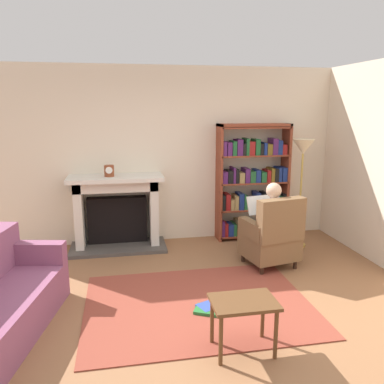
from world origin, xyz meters
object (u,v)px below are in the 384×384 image
Objects in this scene: mantel_clock at (109,171)px; floor_lamp at (303,156)px; fireplace at (117,209)px; armchair_reading at (272,236)px; bookshelf at (252,183)px; side_table at (244,309)px; seated_reader at (268,220)px.

floor_lamp is at bearing -7.53° from mantel_clock.
fireplace reaches higher than armchair_reading.
floor_lamp is at bearing -146.78° from armchair_reading.
fireplace is 0.77× the size of bookshelf.
side_table is 3.07m from floor_lamp.
mantel_clock is at bearing -38.58° from armchair_reading.
floor_lamp is (0.73, 0.59, 0.76)m from seated_reader.
mantel_clock is at bearing -130.76° from fireplace.
seated_reader reaches higher than fireplace.
armchair_reading is at bearing 90.00° from seated_reader.
fireplace is at bearing 110.39° from side_table.
seated_reader is 2.04m from side_table.
bookshelf reaches higher than floor_lamp.
mantel_clock is at bearing -176.50° from bookshelf.
armchair_reading is 0.23m from seated_reader.
side_table is (1.15, -2.76, -0.79)m from mantel_clock.
mantel_clock is at bearing 172.47° from floor_lamp.
floor_lamp reaches higher than fireplace.
mantel_clock is 0.14× the size of seated_reader.
seated_reader reaches higher than armchair_reading.
mantel_clock is 0.09× the size of bookshelf.
seated_reader is 1.21m from floor_lamp.
fireplace is 1.46× the size of armchair_reading.
mantel_clock is (-0.09, -0.10, 0.60)m from fireplace.
side_table is at bearing -69.61° from fireplace.
bookshelf is at bearing 69.81° from side_table.
mantel_clock is 2.24m from bookshelf.
mantel_clock reaches higher than fireplace.
seated_reader is at bearing -90.00° from armchair_reading.
seated_reader is (-0.15, -1.09, -0.28)m from bookshelf.
mantel_clock is 3.09m from side_table.
armchair_reading is 1.38m from floor_lamp.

